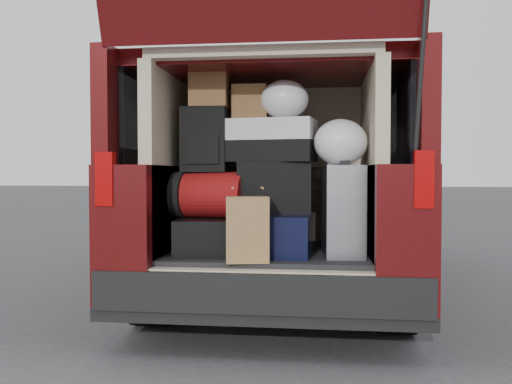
# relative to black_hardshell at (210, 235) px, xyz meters

# --- Properties ---
(ground) EXTENTS (80.00, 80.00, 0.00)m
(ground) POSITION_rel_black_hardshell_xyz_m (0.37, -0.13, -0.66)
(ground) COLOR #343436
(ground) RESTS_ON ground
(minivan) EXTENTS (1.90, 5.35, 2.77)m
(minivan) POSITION_rel_black_hardshell_xyz_m (0.37, 1.72, 0.25)
(minivan) COLOR black
(minivan) RESTS_ON ground
(load_floor) EXTENTS (1.24, 1.05, 0.55)m
(load_floor) POSITION_rel_black_hardshell_xyz_m (0.37, 0.14, -0.39)
(load_floor) COLOR black
(load_floor) RESTS_ON ground
(black_hardshell) EXTENTS (0.46, 0.59, 0.22)m
(black_hardshell) POSITION_rel_black_hardshell_xyz_m (0.00, 0.00, 0.00)
(black_hardshell) COLOR black
(black_hardshell) RESTS_ON load_floor
(navy_hardshell) EXTENTS (0.50, 0.60, 0.25)m
(navy_hardshell) POSITION_rel_black_hardshell_xyz_m (0.41, 0.02, 0.01)
(navy_hardshell) COLOR black
(navy_hardshell) RESTS_ON load_floor
(silver_roller) EXTENTS (0.26, 0.38, 0.55)m
(silver_roller) POSITION_rel_black_hardshell_xyz_m (0.83, -0.05, 0.16)
(silver_roller) COLOR silver
(silver_roller) RESTS_ON load_floor
(kraft_bag) EXTENTS (0.26, 0.19, 0.37)m
(kraft_bag) POSITION_rel_black_hardshell_xyz_m (0.28, -0.33, 0.07)
(kraft_bag) COLOR #916241
(kraft_bag) RESTS_ON load_floor
(red_duffel) EXTENTS (0.48, 0.34, 0.29)m
(red_duffel) POSITION_rel_black_hardshell_xyz_m (0.00, 0.01, 0.25)
(red_duffel) COLOR maroon
(red_duffel) RESTS_ON black_hardshell
(black_soft_case) EXTENTS (0.47, 0.29, 0.33)m
(black_soft_case) POSITION_rel_black_hardshell_xyz_m (0.41, 0.05, 0.30)
(black_soft_case) COLOR black
(black_soft_case) RESTS_ON navy_hardshell
(backpack) EXTENTS (0.29, 0.18, 0.41)m
(backpack) POSITION_rel_black_hardshell_xyz_m (-0.04, 0.04, 0.61)
(backpack) COLOR black
(backpack) RESTS_ON red_duffel
(twotone_duffel) EXTENTS (0.64, 0.40, 0.27)m
(twotone_duffel) POSITION_rel_black_hardshell_xyz_m (0.36, 0.08, 0.60)
(twotone_duffel) COLOR silver
(twotone_duffel) RESTS_ON black_soft_case
(grocery_sack_lower) EXTENTS (0.24, 0.20, 0.21)m
(grocery_sack_lower) POSITION_rel_black_hardshell_xyz_m (-0.01, 0.05, 0.92)
(grocery_sack_lower) COLOR brown
(grocery_sack_lower) RESTS_ON backpack
(grocery_sack_upper) EXTENTS (0.23, 0.19, 0.22)m
(grocery_sack_upper) POSITION_rel_black_hardshell_xyz_m (0.24, 0.11, 0.84)
(grocery_sack_upper) COLOR brown
(grocery_sack_upper) RESTS_ON twotone_duffel
(plastic_bag_center) EXTENTS (0.35, 0.33, 0.24)m
(plastic_bag_center) POSITION_rel_black_hardshell_xyz_m (0.47, 0.04, 0.85)
(plastic_bag_center) COLOR white
(plastic_bag_center) RESTS_ON twotone_duffel
(plastic_bag_right) EXTENTS (0.35, 0.33, 0.28)m
(plastic_bag_right) POSITION_rel_black_hardshell_xyz_m (0.81, -0.04, 0.58)
(plastic_bag_right) COLOR white
(plastic_bag_right) RESTS_ON silver_roller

